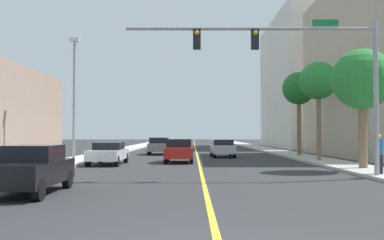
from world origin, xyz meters
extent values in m
plane|color=#2D2D30|center=(0.00, 42.00, 0.00)|extent=(192.00, 192.00, 0.00)
cube|color=beige|center=(-8.17, 42.00, 0.07)|extent=(2.62, 168.00, 0.15)
cube|color=#B2ADA3|center=(8.17, 42.00, 0.07)|extent=(2.62, 168.00, 0.15)
cube|color=yellow|center=(0.00, 42.00, 0.00)|extent=(0.16, 144.00, 0.01)
cube|color=silver|center=(17.02, 54.52, 8.98)|extent=(12.18, 22.40, 17.95)
cylinder|color=gray|center=(7.26, 11.34, 3.40)|extent=(0.20, 0.20, 6.50)
cylinder|color=gray|center=(2.03, 11.34, 6.29)|extent=(10.47, 0.14, 0.14)
cube|color=black|center=(2.20, 11.34, 5.84)|extent=(0.32, 0.24, 0.84)
sphere|color=orange|center=(2.20, 11.20, 6.09)|extent=(0.20, 0.20, 0.20)
cube|color=black|center=(-0.24, 11.34, 5.84)|extent=(0.32, 0.24, 0.84)
sphere|color=orange|center=(-0.24, 11.20, 6.09)|extent=(0.20, 0.20, 0.20)
cube|color=#147233|center=(5.17, 11.34, 6.54)|extent=(1.10, 0.04, 0.28)
cylinder|color=gray|center=(-7.36, 18.70, 3.70)|extent=(0.16, 0.16, 7.11)
cube|color=beige|center=(-7.36, 18.70, 7.41)|extent=(0.56, 0.28, 0.20)
cylinder|color=brown|center=(8.22, 15.27, 2.40)|extent=(0.42, 0.42, 4.50)
sphere|color=#287F33|center=(8.22, 15.27, 4.65)|extent=(3.08, 3.08, 3.08)
cone|color=#287F33|center=(9.14, 15.37, 4.45)|extent=(0.57, 1.52, 1.42)
cone|color=#287F33|center=(8.39, 16.18, 4.45)|extent=(1.47, 0.66, 1.55)
cone|color=#287F33|center=(7.41, 15.70, 4.45)|extent=(0.95, 1.35, 1.69)
cone|color=#287F33|center=(7.52, 14.67, 4.45)|extent=(1.20, 1.34, 1.53)
cone|color=#287F33|center=(8.66, 14.45, 4.45)|extent=(1.42, 0.99, 1.79)
cylinder|color=brown|center=(7.95, 22.03, 2.78)|extent=(0.29, 0.29, 5.26)
sphere|color=#287F33|center=(7.95, 22.03, 5.41)|extent=(2.51, 2.51, 2.51)
cone|color=#287F33|center=(8.70, 22.09, 5.21)|extent=(0.51, 1.24, 1.19)
cone|color=#287F33|center=(8.25, 22.73, 5.21)|extent=(1.12, 0.75, 1.29)
cone|color=#287F33|center=(7.59, 22.70, 5.21)|extent=(1.11, 0.82, 1.31)
cone|color=#287F33|center=(7.21, 21.90, 5.21)|extent=(0.64, 1.42, 1.35)
cone|color=#287F33|center=(7.52, 21.41, 5.21)|extent=(1.25, 1.04, 1.21)
cone|color=#287F33|center=(8.32, 21.38, 5.21)|extent=(1.23, 0.91, 1.38)
cylinder|color=brown|center=(8.28, 28.80, 2.87)|extent=(0.33, 0.33, 5.44)
sphere|color=#1E6B28|center=(8.28, 28.80, 5.59)|extent=(2.66, 2.66, 2.66)
cone|color=#1E6B28|center=(9.07, 28.93, 5.39)|extent=(0.61, 1.41, 1.19)
cone|color=#1E6B28|center=(8.23, 29.60, 5.39)|extent=(1.28, 0.50, 1.10)
cone|color=#1E6B28|center=(7.48, 28.86, 5.39)|extent=(0.51, 1.28, 1.00)
cone|color=#1E6B28|center=(8.24, 28.00, 5.39)|extent=(1.28, 0.50, 0.98)
cube|color=black|center=(-5.49, 6.69, 0.66)|extent=(1.77, 4.05, 0.68)
cube|color=black|center=(-5.49, 6.98, 1.26)|extent=(1.54, 1.81, 0.50)
cylinder|color=black|center=(-4.71, 5.23, 0.32)|extent=(0.23, 0.64, 0.64)
cylinder|color=black|center=(-4.73, 8.16, 0.32)|extent=(0.23, 0.64, 0.64)
cylinder|color=black|center=(-6.27, 8.15, 0.32)|extent=(0.23, 0.64, 0.64)
cube|color=slate|center=(-3.48, 32.78, 0.67)|extent=(2.03, 4.64, 0.70)
cube|color=black|center=(-3.48, 32.83, 1.27)|extent=(1.69, 2.03, 0.51)
cylinder|color=black|center=(-4.37, 34.47, 0.32)|extent=(0.25, 0.65, 0.64)
cylinder|color=black|center=(-2.76, 34.54, 0.32)|extent=(0.25, 0.65, 0.64)
cylinder|color=black|center=(-4.20, 31.01, 0.32)|extent=(0.25, 0.65, 0.64)
cylinder|color=black|center=(-2.59, 31.09, 0.32)|extent=(0.25, 0.65, 0.64)
cube|color=red|center=(-1.29, 21.62, 0.66)|extent=(1.82, 4.01, 0.68)
cube|color=black|center=(-1.29, 21.55, 1.26)|extent=(1.59, 2.00, 0.52)
cylinder|color=black|center=(-2.09, 23.06, 0.32)|extent=(0.22, 0.64, 0.64)
cylinder|color=black|center=(-0.50, 23.07, 0.32)|extent=(0.22, 0.64, 0.64)
cylinder|color=black|center=(-2.07, 20.17, 0.32)|extent=(0.22, 0.64, 0.64)
cylinder|color=black|center=(-0.48, 20.18, 0.32)|extent=(0.22, 0.64, 0.64)
cube|color=gold|center=(-3.83, 42.07, 0.62)|extent=(2.03, 4.53, 0.61)
cube|color=black|center=(-3.82, 42.03, 1.17)|extent=(1.72, 2.31, 0.48)
cylinder|color=black|center=(-4.72, 43.71, 0.32)|extent=(0.25, 0.65, 0.64)
cylinder|color=black|center=(-3.07, 43.78, 0.32)|extent=(0.25, 0.65, 0.64)
cylinder|color=black|center=(-4.58, 40.36, 0.32)|extent=(0.25, 0.65, 0.64)
cylinder|color=black|center=(-2.93, 40.43, 0.32)|extent=(0.25, 0.65, 0.64)
cube|color=white|center=(-5.53, 19.68, 0.61)|extent=(1.85, 4.50, 0.58)
cube|color=black|center=(-5.53, 19.91, 1.12)|extent=(1.63, 2.00, 0.45)
cylinder|color=black|center=(-4.72, 17.98, 0.32)|extent=(0.22, 0.64, 0.64)
cylinder|color=black|center=(-6.36, 17.99, 0.32)|extent=(0.22, 0.64, 0.64)
cylinder|color=black|center=(-4.71, 21.38, 0.32)|extent=(0.22, 0.64, 0.64)
cylinder|color=black|center=(-6.35, 21.38, 0.32)|extent=(0.22, 0.64, 0.64)
cube|color=#BCBCC1|center=(1.99, 28.20, 0.65)|extent=(1.84, 4.05, 0.66)
cube|color=black|center=(2.00, 27.99, 1.20)|extent=(1.58, 1.94, 0.43)
cylinder|color=black|center=(1.19, 29.65, 0.32)|extent=(0.23, 0.64, 0.64)
cylinder|color=black|center=(2.74, 29.68, 0.32)|extent=(0.23, 0.64, 0.64)
cylinder|color=black|center=(1.25, 26.73, 0.32)|extent=(0.23, 0.64, 0.64)
cylinder|color=black|center=(2.80, 26.76, 0.32)|extent=(0.23, 0.64, 0.64)
cylinder|color=black|center=(7.57, 11.86, 0.56)|extent=(0.32, 0.32, 0.82)
cylinder|color=#26598C|center=(7.57, 11.86, 1.30)|extent=(0.38, 0.38, 0.65)
sphere|color=tan|center=(7.57, 11.86, 1.74)|extent=(0.22, 0.22, 0.22)
camera|label=1|loc=(-0.44, -7.01, 1.87)|focal=41.16mm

